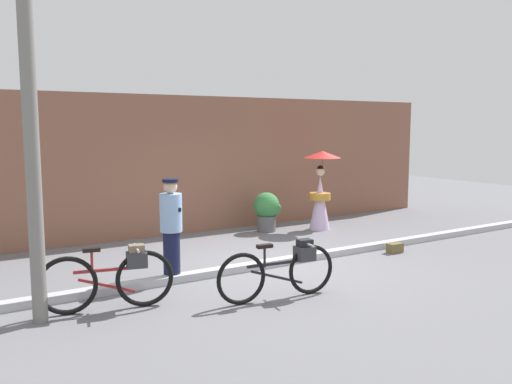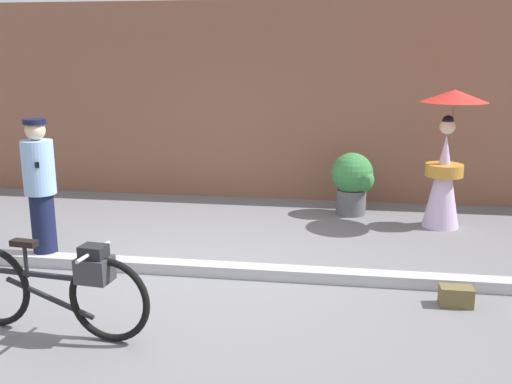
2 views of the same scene
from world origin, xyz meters
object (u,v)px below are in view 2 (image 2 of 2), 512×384
(bicycle_near_officer, at_px, (58,286))
(person_officer, at_px, (40,188))
(person_with_parasol, at_px, (446,157))
(potted_plant_by_door, at_px, (353,180))
(backpack_on_pavement, at_px, (456,296))

(bicycle_near_officer, height_order, person_officer, person_officer)
(person_with_parasol, bearing_deg, potted_plant_by_door, 159.58)
(person_with_parasol, relative_size, potted_plant_by_door, 2.03)
(potted_plant_by_door, xyz_separation_m, backpack_on_pavement, (0.92, -3.02, -0.41))
(person_officer, height_order, potted_plant_by_door, person_officer)
(potted_plant_by_door, bearing_deg, person_officer, -143.69)
(person_officer, relative_size, person_with_parasol, 0.88)
(backpack_on_pavement, bearing_deg, potted_plant_by_door, 106.96)
(bicycle_near_officer, distance_m, person_officer, 1.92)
(person_with_parasol, bearing_deg, backpack_on_pavement, -95.80)
(person_with_parasol, height_order, potted_plant_by_door, person_with_parasol)
(bicycle_near_officer, xyz_separation_m, person_officer, (-0.98, 1.59, 0.42))
(person_with_parasol, xyz_separation_m, backpack_on_pavement, (-0.26, -2.58, -0.85))
(backpack_on_pavement, bearing_deg, person_with_parasol, 84.20)
(person_with_parasol, relative_size, backpack_on_pavement, 6.12)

